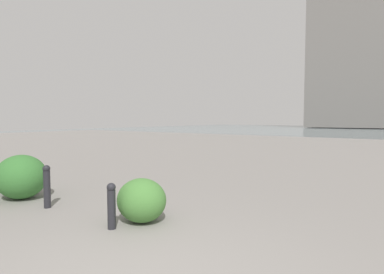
{
  "coord_description": "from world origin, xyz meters",
  "views": [
    {
      "loc": [
        -1.94,
        1.79,
        1.61
      ],
      "look_at": [
        4.97,
        -8.02,
        0.89
      ],
      "focal_mm": 28.14,
      "sensor_mm": 36.0,
      "label": 1
    }
  ],
  "objects": [
    {
      "name": "bollard_near",
      "position": [
        1.51,
        -1.07,
        0.36
      ],
      "size": [
        0.13,
        0.13,
        0.68
      ],
      "color": "#232328",
      "rests_on": "ground"
    },
    {
      "name": "building_slab",
      "position": [
        6.11,
        -64.65,
        18.49
      ],
      "size": [
        16.15,
        11.02,
        39.05
      ],
      "color": "gray",
      "rests_on": "ground"
    },
    {
      "name": "shrub_tall",
      "position": [
        4.35,
        -1.14,
        0.44
      ],
      "size": [
        1.05,
        0.94,
        0.89
      ],
      "color": "#387533",
      "rests_on": "ground"
    },
    {
      "name": "shrub_wide",
      "position": [
        1.37,
        -1.54,
        0.34
      ],
      "size": [
        0.8,
        0.72,
        0.68
      ],
      "color": "#477F38",
      "rests_on": "ground"
    },
    {
      "name": "river_water",
      "position": [
        0.0,
        -35.0,
        -0.12
      ],
      "size": [
        90.0,
        90.0,
        0.0
      ],
      "color": "slate",
      "rests_on": "ground"
    },
    {
      "name": "bollard_mid",
      "position": [
        3.3,
        -1.09,
        0.41
      ],
      "size": [
        0.13,
        0.13,
        0.78
      ],
      "color": "#232328",
      "rests_on": "ground"
    }
  ]
}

